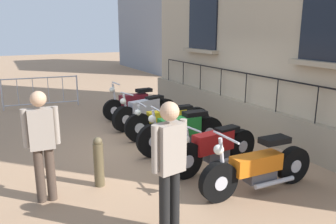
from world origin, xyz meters
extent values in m
plane|color=#9E7A5B|center=(0.00, 0.00, 0.00)|extent=(60.00, 60.00, 0.00)
cube|color=gray|center=(-2.36, 0.00, 0.40)|extent=(0.20, 10.15, 0.79)
cube|color=black|center=(-2.42, 2.23, 2.95)|extent=(0.06, 1.48, 1.88)
cube|color=tan|center=(-2.34, 2.23, 1.96)|extent=(0.24, 1.68, 0.10)
cube|color=black|center=(-2.42, -2.23, 2.95)|extent=(0.06, 1.48, 1.88)
cube|color=tan|center=(-2.34, -2.23, 1.96)|extent=(0.24, 1.68, 0.10)
cube|color=black|center=(-2.32, 0.00, 1.54)|extent=(0.03, 8.53, 0.03)
cylinder|color=black|center=(-2.32, -4.26, 1.17)|extent=(0.02, 0.02, 0.75)
cylinder|color=black|center=(-2.32, -3.20, 1.17)|extent=(0.02, 0.02, 0.75)
cylinder|color=black|center=(-2.32, -2.13, 1.17)|extent=(0.02, 0.02, 0.75)
cylinder|color=black|center=(-2.32, -1.07, 1.17)|extent=(0.02, 0.02, 0.75)
cylinder|color=black|center=(-2.32, 0.00, 1.17)|extent=(0.02, 0.02, 0.75)
cylinder|color=black|center=(-2.32, 1.07, 1.17)|extent=(0.02, 0.02, 0.75)
cylinder|color=black|center=(-2.32, 2.13, 1.17)|extent=(0.02, 0.02, 0.75)
cylinder|color=black|center=(0.29, -2.64, 0.32)|extent=(0.64, 0.14, 0.63)
cylinder|color=silver|center=(0.29, -2.64, 0.32)|extent=(0.23, 0.13, 0.22)
cylinder|color=black|center=(-1.08, -2.71, 0.32)|extent=(0.64, 0.14, 0.63)
cylinder|color=silver|center=(-1.08, -2.71, 0.32)|extent=(0.23, 0.13, 0.22)
cube|color=maroon|center=(-0.35, -2.67, 0.54)|extent=(0.86, 0.30, 0.36)
cube|color=#4C4C51|center=(-0.45, -2.68, 0.29)|extent=(0.52, 0.23, 0.22)
cube|color=black|center=(-0.69, -2.69, 0.81)|extent=(0.48, 0.26, 0.10)
cylinder|color=silver|center=(0.24, -2.64, 0.71)|extent=(0.16, 0.07, 0.79)
cylinder|color=silver|center=(0.19, -2.64, 1.10)|extent=(0.07, 0.57, 0.04)
sphere|color=white|center=(0.31, -2.64, 0.92)|extent=(0.16, 0.16, 0.16)
cylinder|color=silver|center=(-0.61, -2.54, 0.17)|extent=(0.76, 0.12, 0.08)
cylinder|color=black|center=(0.37, -1.50, 0.34)|extent=(0.70, 0.32, 0.68)
cylinder|color=silver|center=(0.37, -1.50, 0.34)|extent=(0.27, 0.23, 0.24)
cylinder|color=black|center=(-0.99, -1.85, 0.34)|extent=(0.70, 0.32, 0.68)
cylinder|color=silver|center=(-0.99, -1.85, 0.34)|extent=(0.27, 0.23, 0.24)
cube|color=#B2B2BC|center=(-0.26, -1.66, 0.56)|extent=(0.93, 0.47, 0.37)
cube|color=#4C4C51|center=(-0.36, -1.69, 0.30)|extent=(0.57, 0.33, 0.24)
cube|color=black|center=(-0.61, -1.75, 0.76)|extent=(0.54, 0.34, 0.10)
cylinder|color=silver|center=(0.32, -1.51, 0.66)|extent=(0.17, 0.10, 0.66)
cylinder|color=silver|center=(0.27, -1.52, 0.99)|extent=(0.17, 0.54, 0.04)
sphere|color=white|center=(0.39, -1.49, 0.81)|extent=(0.16, 0.16, 0.16)
cylinder|color=silver|center=(-0.56, -1.60, 0.19)|extent=(0.80, 0.28, 0.08)
cylinder|color=black|center=(0.34, -0.56, 0.35)|extent=(0.70, 0.15, 0.70)
cylinder|color=silver|center=(0.34, -0.56, 0.35)|extent=(0.25, 0.15, 0.24)
cylinder|color=black|center=(-1.20, -0.49, 0.35)|extent=(0.70, 0.15, 0.70)
cylinder|color=silver|center=(-1.20, -0.49, 0.35)|extent=(0.25, 0.15, 0.24)
cube|color=gold|center=(-0.38, -0.53, 0.54)|extent=(0.98, 0.30, 0.30)
cube|color=#4C4C51|center=(-0.48, -0.52, 0.31)|extent=(0.59, 0.23, 0.24)
cube|color=black|center=(-0.77, -0.51, 0.72)|extent=(0.55, 0.25, 0.10)
cylinder|color=silver|center=(0.29, -0.56, 0.62)|extent=(0.16, 0.07, 0.56)
cylinder|color=silver|center=(0.24, -0.56, 0.89)|extent=(0.06, 0.55, 0.04)
sphere|color=white|center=(0.36, -0.57, 0.71)|extent=(0.16, 0.16, 0.16)
cylinder|color=silver|center=(-0.66, -0.38, 0.19)|extent=(0.87, 0.12, 0.08)
cylinder|color=black|center=(0.44, 0.47, 0.36)|extent=(0.72, 0.15, 0.72)
cylinder|color=silver|center=(0.44, 0.47, 0.36)|extent=(0.26, 0.16, 0.25)
cylinder|color=black|center=(-0.88, 0.51, 0.36)|extent=(0.72, 0.15, 0.72)
cylinder|color=silver|center=(-0.88, 0.51, 0.36)|extent=(0.26, 0.16, 0.25)
cube|color=#1E842D|center=(-0.17, 0.49, 0.59)|extent=(0.92, 0.32, 0.39)
cube|color=#4C4C51|center=(-0.27, 0.50, 0.32)|extent=(0.55, 0.25, 0.25)
cube|color=black|center=(-0.54, 0.50, 0.84)|extent=(0.52, 0.28, 0.10)
cylinder|color=silver|center=(0.39, 0.48, 0.68)|extent=(0.16, 0.06, 0.66)
cylinder|color=silver|center=(0.34, 0.48, 1.01)|extent=(0.05, 0.65, 0.04)
sphere|color=white|center=(0.46, 0.47, 0.83)|extent=(0.16, 0.16, 0.16)
cylinder|color=silver|center=(-0.44, 0.66, 0.20)|extent=(0.82, 0.10, 0.08)
cylinder|color=black|center=(0.34, 1.68, 0.34)|extent=(0.68, 0.22, 0.67)
cylinder|color=silver|center=(0.34, 1.68, 0.34)|extent=(0.25, 0.18, 0.24)
cylinder|color=black|center=(-1.03, 1.49, 0.34)|extent=(0.68, 0.22, 0.67)
cylinder|color=silver|center=(-1.03, 1.49, 0.34)|extent=(0.25, 0.18, 0.24)
cube|color=red|center=(-0.29, 1.59, 0.56)|extent=(0.88, 0.36, 0.37)
cube|color=#4C4C51|center=(-0.39, 1.58, 0.30)|extent=(0.53, 0.27, 0.24)
cube|color=black|center=(-0.64, 1.54, 0.74)|extent=(0.50, 0.29, 0.10)
cylinder|color=silver|center=(0.29, 1.67, 0.63)|extent=(0.17, 0.08, 0.59)
cylinder|color=silver|center=(0.24, 1.66, 0.92)|extent=(0.11, 0.55, 0.04)
sphere|color=white|center=(0.36, 1.68, 0.74)|extent=(0.16, 0.16, 0.16)
cylinder|color=silver|center=(-0.57, 1.69, 0.18)|extent=(0.77, 0.18, 0.08)
cylinder|color=black|center=(0.31, 2.63, 0.32)|extent=(0.65, 0.15, 0.65)
cylinder|color=silver|center=(0.31, 2.63, 0.32)|extent=(0.23, 0.16, 0.23)
cylinder|color=black|center=(-1.23, 2.67, 0.32)|extent=(0.65, 0.15, 0.65)
cylinder|color=silver|center=(-1.23, 2.67, 0.32)|extent=(0.23, 0.16, 0.23)
cube|color=orange|center=(-0.41, 2.65, 0.50)|extent=(0.89, 0.31, 0.28)
cube|color=#4C4C51|center=(-0.51, 2.65, 0.29)|extent=(0.53, 0.25, 0.23)
cube|color=black|center=(-0.77, 2.66, 0.84)|extent=(0.50, 0.28, 0.10)
cylinder|color=silver|center=(0.26, 2.63, 0.68)|extent=(0.16, 0.06, 0.72)
cylinder|color=silver|center=(0.21, 2.63, 1.03)|extent=(0.05, 0.65, 0.04)
sphere|color=white|center=(0.33, 2.63, 0.85)|extent=(0.16, 0.16, 0.16)
cylinder|color=silver|center=(-0.67, 2.82, 0.18)|extent=(0.79, 0.10, 0.08)
cylinder|color=#B7B7BF|center=(0.76, -5.20, 0.53)|extent=(0.05, 0.05, 1.05)
cylinder|color=#B7B7BF|center=(3.13, -5.45, 0.53)|extent=(0.05, 0.05, 1.05)
cylinder|color=#B7B7BF|center=(1.95, -5.32, 1.02)|extent=(2.37, 0.29, 0.04)
cylinder|color=#B7B7BF|center=(1.95, -5.32, 0.15)|extent=(2.37, 0.29, 0.04)
cylinder|color=#B7B7BF|center=(1.24, -5.25, 0.60)|extent=(0.02, 0.02, 0.87)
cylinder|color=#B7B7BF|center=(1.71, -5.30, 0.60)|extent=(0.02, 0.02, 0.87)
cylinder|color=#B7B7BF|center=(2.18, -5.35, 0.60)|extent=(0.02, 0.02, 0.87)
cylinder|color=#B7B7BF|center=(2.65, -5.40, 0.60)|extent=(0.02, 0.02, 0.87)
cylinder|color=brown|center=(1.81, 1.27, 0.38)|extent=(0.17, 0.17, 0.76)
sphere|color=brown|center=(1.81, 1.27, 0.79)|extent=(0.15, 0.15, 0.15)
cylinder|color=black|center=(1.31, 3.05, 0.44)|extent=(0.14, 0.14, 0.89)
cylinder|color=black|center=(1.47, 3.08, 0.44)|extent=(0.14, 0.14, 0.89)
cube|color=gray|center=(1.39, 3.07, 1.20)|extent=(0.40, 0.28, 0.63)
sphere|color=tan|center=(1.39, 3.07, 1.66)|extent=(0.24, 0.24, 0.24)
cylinder|color=gray|center=(1.17, 3.03, 1.23)|extent=(0.09, 0.09, 0.60)
cylinder|color=gray|center=(1.60, 3.11, 1.23)|extent=(0.09, 0.09, 0.60)
cylinder|color=#47382D|center=(2.61, 1.41, 0.43)|extent=(0.14, 0.14, 0.87)
cylinder|color=#47382D|center=(2.77, 1.40, 0.43)|extent=(0.14, 0.14, 0.87)
cube|color=gray|center=(2.69, 1.41, 1.17)|extent=(0.37, 0.24, 0.61)
sphere|color=tan|center=(2.69, 1.41, 1.63)|extent=(0.23, 0.23, 0.23)
cylinder|color=gray|center=(2.47, 1.42, 1.21)|extent=(0.09, 0.09, 0.58)
cylinder|color=gray|center=(2.91, 1.40, 1.21)|extent=(0.09, 0.09, 0.58)
cube|color=gray|center=(-6.62, -13.76, 3.68)|extent=(3.35, 7.23, 7.35)
camera|label=1|loc=(3.18, 6.58, 2.64)|focal=36.24mm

